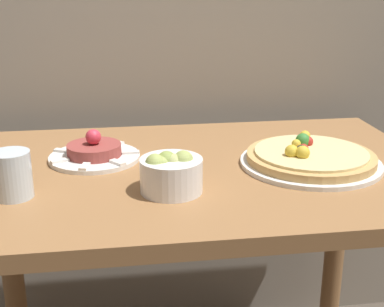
# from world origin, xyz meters

# --- Properties ---
(dining_table) EXTENTS (1.08, 0.69, 0.73)m
(dining_table) POSITION_xyz_m (0.00, 0.35, 0.61)
(dining_table) COLOR olive
(dining_table) RESTS_ON ground_plane
(pizza_plate) EXTENTS (0.31, 0.31, 0.06)m
(pizza_plate) POSITION_xyz_m (0.26, 0.32, 0.75)
(pizza_plate) COLOR white
(pizza_plate) RESTS_ON dining_table
(tartare_plate) EXTENTS (0.21, 0.21, 0.07)m
(tartare_plate) POSITION_xyz_m (-0.22, 0.43, 0.75)
(tartare_plate) COLOR white
(tartare_plate) RESTS_ON dining_table
(small_bowl) EXTENTS (0.12, 0.12, 0.08)m
(small_bowl) POSITION_xyz_m (-0.07, 0.21, 0.77)
(small_bowl) COLOR white
(small_bowl) RESTS_ON dining_table
(drinking_glass) EXTENTS (0.07, 0.07, 0.09)m
(drinking_glass) POSITION_xyz_m (-0.37, 0.23, 0.78)
(drinking_glass) COLOR silver
(drinking_glass) RESTS_ON dining_table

